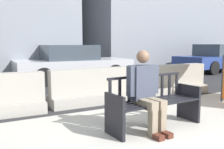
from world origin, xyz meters
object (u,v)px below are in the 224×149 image
car_sedan_mid (72,63)px  car_sedan_far (218,58)px  jersey_barrier_centre (91,89)px  jersey_barrier_right (174,82)px  seated_person (146,89)px  street_bench (154,104)px

car_sedan_mid → car_sedan_far: size_ratio=0.91×
jersey_barrier_centre → car_sedan_far: 9.36m
jersey_barrier_right → car_sedan_far: bearing=28.8°
jersey_barrier_right → seated_person: bearing=-140.8°
street_bench → jersey_barrier_centre: (-0.22, 2.10, -0.06)m
street_bench → seated_person: (-0.24, -0.07, 0.29)m
street_bench → car_sedan_far: size_ratio=0.36×
street_bench → jersey_barrier_right: street_bench is taller
jersey_barrier_right → jersey_barrier_centre: bearing=178.0°
street_bench → jersey_barrier_centre: 2.11m
street_bench → car_sedan_far: car_sedan_far is taller
seated_person → car_sedan_mid: 6.06m
street_bench → car_sedan_far: bearing=32.5°
seated_person → street_bench: bearing=16.2°
street_bench → jersey_barrier_centre: bearing=95.9°
street_bench → jersey_barrier_right: 3.07m
jersey_barrier_centre → jersey_barrier_right: 2.53m
car_sedan_far → jersey_barrier_centre: bearing=-159.2°
street_bench → car_sedan_mid: 5.96m
seated_person → car_sedan_far: size_ratio=0.27×
car_sedan_far → street_bench: bearing=-147.5°
jersey_barrier_centre → street_bench: bearing=-84.1°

